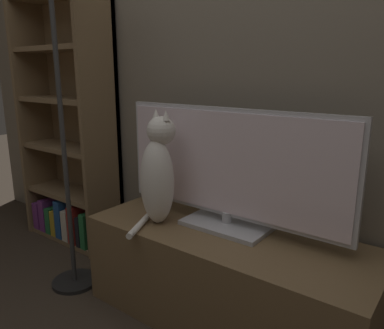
# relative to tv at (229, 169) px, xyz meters

# --- Properties ---
(wall_back) EXTENTS (4.80, 0.05, 2.60)m
(wall_back) POSITION_rel_tv_xyz_m (0.04, 0.24, 0.60)
(wall_back) COLOR #756B5B
(wall_back) RESTS_ON ground_plane
(tv_stand) EXTENTS (1.28, 0.50, 0.43)m
(tv_stand) POSITION_rel_tv_xyz_m (0.04, -0.06, -0.49)
(tv_stand) COLOR brown
(tv_stand) RESTS_ON ground_plane
(tv) EXTENTS (1.11, 0.23, 0.54)m
(tv) POSITION_rel_tv_xyz_m (0.00, 0.00, 0.00)
(tv) COLOR #B7B7BC
(tv) RESTS_ON tv_stand
(cat) EXTENTS (0.19, 0.32, 0.52)m
(cat) POSITION_rel_tv_xyz_m (-0.28, -0.15, -0.03)
(cat) COLOR silver
(cat) RESTS_ON tv_stand
(bookshelf) EXTENTS (0.71, 0.28, 1.58)m
(bookshelf) POSITION_rel_tv_xyz_m (-1.27, 0.09, -0.03)
(bookshelf) COLOR brown
(bookshelf) RESTS_ON ground_plane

